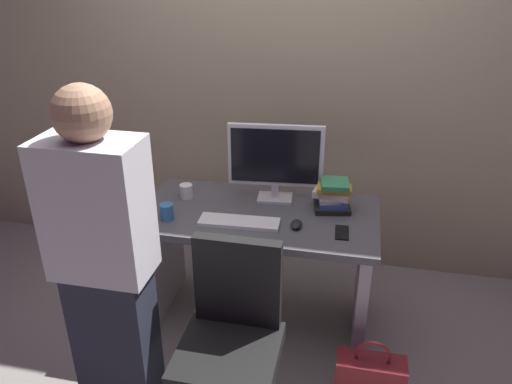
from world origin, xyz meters
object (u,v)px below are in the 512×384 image
mouse (296,224)px  book_stack (333,196)px  monitor (275,159)px  handbag (370,379)px  person_at_desk (106,273)px  cup_near_keyboard (167,212)px  cup_by_monitor (186,191)px  office_chair (232,352)px  cell_phone (342,233)px  desk (258,249)px  keyboard (239,222)px

mouse → book_stack: bearing=54.6°
monitor → handbag: 1.26m
person_at_desk → monitor: bearing=62.1°
person_at_desk → cup_near_keyboard: bearing=89.2°
cup_by_monitor → mouse: bearing=-17.1°
cup_by_monitor → book_stack: book_stack is taller
office_chair → book_stack: bearing=67.4°
monitor → cell_phone: (0.41, -0.32, -0.25)m
person_at_desk → mouse: bearing=45.5°
person_at_desk → cup_by_monitor: 0.93m
desk → book_stack: size_ratio=5.95×
cup_by_monitor → cell_phone: bearing=-13.7°
keyboard → handbag: (0.74, -0.35, -0.62)m
mouse → cell_phone: 0.24m
keyboard → cup_near_keyboard: (-0.39, -0.03, 0.03)m
cup_by_monitor → cell_phone: (0.92, -0.22, -0.04)m
monitor → cup_near_keyboard: monitor is taller
cell_phone → handbag: size_ratio=0.38×
desk → monitor: size_ratio=2.46×
cup_near_keyboard → cell_phone: cup_near_keyboard is taller
monitor → book_stack: size_ratio=2.42×
cup_near_keyboard → office_chair: bearing=-48.8°
book_stack → handbag: 0.97m
cup_near_keyboard → cell_phone: (0.94, 0.04, -0.04)m
cup_near_keyboard → handbag: size_ratio=0.24×
office_chair → keyboard: office_chair is taller
monitor → keyboard: bearing=-112.4°
person_at_desk → cell_phone: 1.18m
desk → cup_by_monitor: (-0.45, 0.09, 0.28)m
cell_phone → keyboard: bearing=178.3°
desk → keyboard: bearing=-116.1°
keyboard → person_at_desk: bearing=-123.2°
cup_by_monitor → keyboard: bearing=-32.0°
handbag → cup_near_keyboard: bearing=164.4°
person_at_desk → cup_by_monitor: bearing=88.4°
book_stack → cell_phone: book_stack is taller
keyboard → cup_near_keyboard: 0.40m
cup_near_keyboard → cup_by_monitor: 0.27m
book_stack → handbag: bearing=-66.3°
desk → cup_by_monitor: size_ratio=15.58×
desk → handbag: 0.91m
desk → office_chair: 0.76m
keyboard → book_stack: 0.55m
office_chair → monitor: size_ratio=1.74×
person_at_desk → monitor: (0.54, 1.02, 0.16)m
desk → cup_near_keyboard: bearing=-159.1°
keyboard → cup_by_monitor: (-0.38, 0.24, 0.03)m
office_chair → cell_phone: 0.82m
desk → handbag: desk is taller
mouse → office_chair: bearing=-107.0°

